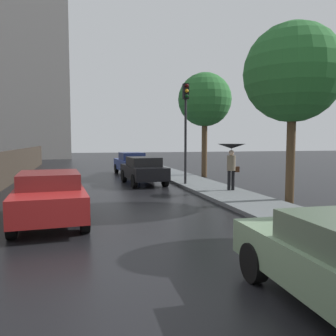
% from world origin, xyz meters
% --- Properties ---
extents(ground, '(120.00, 120.00, 0.00)m').
position_xyz_m(ground, '(0.00, 0.00, 0.00)').
color(ground, black).
extents(car_black_near_kerb, '(1.97, 4.02, 1.42)m').
position_xyz_m(car_black_near_kerb, '(2.46, 12.58, 0.75)').
color(car_black_near_kerb, black).
rests_on(car_black_near_kerb, ground).
extents(car_blue_far_ahead, '(1.92, 4.44, 1.48)m').
position_xyz_m(car_blue_far_ahead, '(2.61, 17.79, 0.75)').
color(car_blue_far_ahead, navy).
rests_on(car_blue_far_ahead, ground).
extents(car_red_behind_camera, '(2.08, 4.18, 1.40)m').
position_xyz_m(car_red_behind_camera, '(-1.60, 5.00, 0.75)').
color(car_red_behind_camera, maroon).
rests_on(car_red_behind_camera, ground).
extents(pedestrian_with_umbrella_near, '(1.20, 1.20, 1.99)m').
position_xyz_m(pedestrian_with_umbrella_near, '(5.54, 8.58, 1.75)').
color(pedestrian_with_umbrella_near, black).
rests_on(pedestrian_with_umbrella_near, sidewalk_strip).
extents(traffic_light, '(0.26, 0.39, 4.90)m').
position_xyz_m(traffic_light, '(4.31, 11.19, 3.49)').
color(traffic_light, black).
rests_on(traffic_light, sidewalk_strip).
extents(street_tree_near, '(3.30, 3.30, 6.45)m').
position_xyz_m(street_tree_near, '(6.84, 15.26, 4.77)').
color(street_tree_near, '#4C3823').
rests_on(street_tree_near, ground).
extents(street_tree_far, '(3.49, 3.49, 6.42)m').
position_xyz_m(street_tree_far, '(6.62, 5.94, 4.65)').
color(street_tree_far, '#4C3823').
rests_on(street_tree_far, ground).
extents(distant_tower, '(12.03, 8.93, 28.89)m').
position_xyz_m(distant_tower, '(-7.61, 42.27, 14.44)').
color(distant_tower, '#9E9993').
rests_on(distant_tower, ground).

